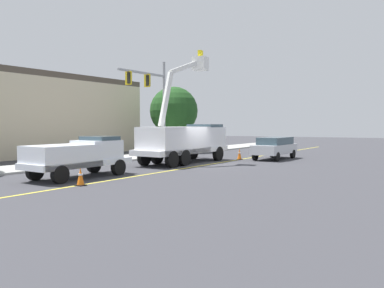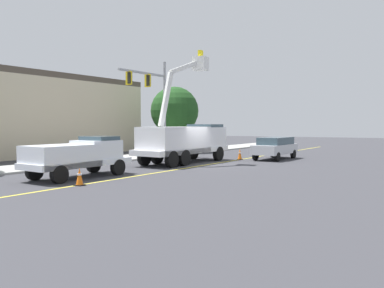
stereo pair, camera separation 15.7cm
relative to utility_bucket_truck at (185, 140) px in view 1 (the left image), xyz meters
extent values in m
plane|color=#38383D|center=(-0.48, -1.95, -1.63)|extent=(120.00, 120.00, 0.00)
cube|color=#9E9E99|center=(0.71, 5.71, -1.57)|extent=(59.84, 12.77, 0.12)
cube|color=yellow|center=(-0.48, -1.95, -1.62)|extent=(49.43, 7.83, 0.01)
cube|color=white|center=(-0.17, 0.05, -0.73)|extent=(8.49, 3.73, 0.36)
cube|color=white|center=(2.42, -0.35, 0.04)|extent=(2.95, 2.72, 1.60)
cube|color=#384C56|center=(2.62, -0.39, 0.74)|extent=(2.10, 2.35, 0.64)
cube|color=white|center=(-1.14, 0.20, -0.01)|extent=(5.57, 3.28, 1.80)
cube|color=white|center=(-2.26, 0.24, 2.69)|extent=(1.05, 0.75, 3.56)
cube|color=white|center=(-0.88, -0.53, 4.89)|extent=(2.32, 1.45, 1.16)
cube|color=white|center=(0.17, -1.10, 5.19)|extent=(0.90, 0.90, 0.90)
cube|color=yellow|center=(0.17, -1.10, 5.79)|extent=(0.36, 0.24, 0.60)
cylinder|color=black|center=(2.84, 0.72, -1.11)|extent=(1.08, 0.50, 1.04)
cylinder|color=black|center=(2.49, -1.50, -1.11)|extent=(1.08, 0.50, 1.04)
cylinder|color=black|center=(-1.45, 1.39, -1.11)|extent=(1.08, 0.50, 1.04)
cylinder|color=black|center=(-1.80, -0.84, -1.11)|extent=(1.08, 0.50, 1.04)
cylinder|color=black|center=(-2.75, 1.59, -1.11)|extent=(1.08, 0.50, 1.04)
cylinder|color=black|center=(-3.10, -0.64, -1.11)|extent=(1.08, 0.50, 1.04)
cube|color=white|center=(-9.16, 1.45, -0.88)|extent=(5.86, 2.93, 0.30)
cube|color=white|center=(-7.95, 1.26, -0.33)|extent=(2.29, 2.22, 1.10)
cube|color=#384C56|center=(-7.75, 1.23, 0.15)|extent=(1.60, 1.95, 0.56)
cube|color=white|center=(-10.16, 1.60, -0.48)|extent=(3.64, 2.59, 1.10)
cylinder|color=black|center=(-7.19, 2.10, -1.21)|extent=(0.88, 0.43, 0.84)
cylinder|color=black|center=(-7.48, 0.23, -1.21)|extent=(0.88, 0.43, 0.84)
cylinder|color=black|center=(-10.84, 2.66, -1.21)|extent=(0.88, 0.43, 0.84)
cylinder|color=black|center=(-11.13, 0.80, -1.21)|extent=(0.88, 0.43, 0.84)
cube|color=silver|center=(5.45, -4.99, -0.84)|extent=(5.03, 2.61, 0.70)
cube|color=#384C56|center=(5.60, -5.01, -0.24)|extent=(3.67, 2.18, 0.60)
cylinder|color=black|center=(3.71, -5.59, -1.29)|extent=(0.71, 0.34, 0.68)
cylinder|color=black|center=(3.97, -3.90, -1.29)|extent=(0.71, 0.34, 0.68)
cylinder|color=black|center=(6.94, -6.09, -1.29)|extent=(0.71, 0.34, 0.68)
cylinder|color=black|center=(7.20, -4.40, -1.29)|extent=(0.71, 0.34, 0.68)
cube|color=black|center=(-11.15, -0.40, -1.61)|extent=(0.40, 0.40, 0.04)
cone|color=orange|center=(-11.15, -0.40, -1.21)|extent=(0.32, 0.32, 0.76)
cylinder|color=white|center=(-11.15, -0.40, -1.13)|extent=(0.20, 0.20, 0.08)
cube|color=black|center=(3.94, -2.67, -1.61)|extent=(0.40, 0.40, 0.04)
cone|color=orange|center=(3.94, -2.67, -1.19)|extent=(0.32, 0.32, 0.80)
cylinder|color=white|center=(3.94, -2.67, -1.11)|extent=(0.20, 0.20, 0.08)
cylinder|color=gray|center=(4.41, 4.13, 2.31)|extent=(0.22, 0.22, 7.88)
cube|color=gray|center=(1.77, 4.54, 5.06)|extent=(5.31, 0.98, 0.16)
cube|color=gold|center=(2.29, 4.46, 4.51)|extent=(0.20, 0.57, 1.00)
cube|color=black|center=(2.28, 4.36, 4.51)|extent=(0.25, 0.35, 0.84)
cube|color=gold|center=(0.18, 4.78, 4.51)|extent=(0.20, 0.57, 1.00)
cube|color=black|center=(0.17, 4.68, 4.51)|extent=(0.25, 0.35, 0.84)
cube|color=beige|center=(1.16, 16.15, 1.62)|extent=(20.47, 12.08, 6.49)
cube|color=#4C4238|center=(1.16, 16.15, 5.11)|extent=(20.47, 12.08, 0.50)
cylinder|color=brown|center=(9.21, 5.75, -0.45)|extent=(0.32, 0.32, 2.36)
sphere|color=#1E471C|center=(9.21, 5.75, 2.36)|extent=(4.63, 4.63, 4.63)
camera|label=1|loc=(-24.72, -12.26, 1.09)|focal=37.11mm
camera|label=2|loc=(-24.65, -12.40, 1.09)|focal=37.11mm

